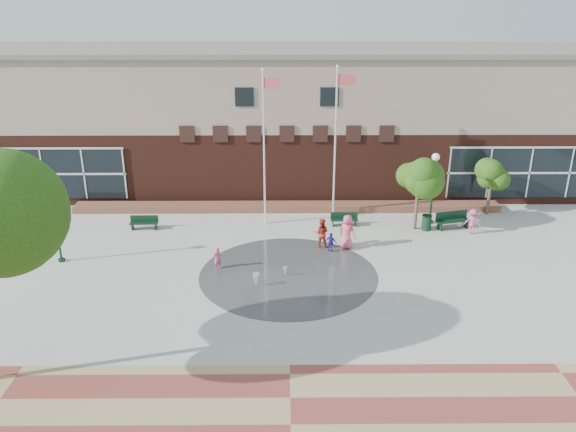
{
  "coord_description": "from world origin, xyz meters",
  "views": [
    {
      "loc": [
        -0.18,
        -20.7,
        12.29
      ],
      "look_at": [
        0.0,
        4.0,
        2.6
      ],
      "focal_mm": 35.0,
      "sensor_mm": 36.0,
      "label": 1
    }
  ],
  "objects_px": {
    "flagpole_left": "(265,141)",
    "child_splash": "(217,258)",
    "bench_left": "(144,225)",
    "flagpole_right": "(336,135)",
    "trash_can": "(427,223)"
  },
  "relations": [
    {
      "from": "flagpole_right",
      "to": "child_splash",
      "type": "relative_size",
      "value": 7.85
    },
    {
      "from": "bench_left",
      "to": "child_splash",
      "type": "distance_m",
      "value": 6.81
    },
    {
      "from": "flagpole_left",
      "to": "bench_left",
      "type": "bearing_deg",
      "value": -164.35
    },
    {
      "from": "flagpole_left",
      "to": "trash_can",
      "type": "relative_size",
      "value": 9.72
    },
    {
      "from": "flagpole_right",
      "to": "trash_can",
      "type": "relative_size",
      "value": 9.77
    },
    {
      "from": "flagpole_left",
      "to": "child_splash",
      "type": "distance_m",
      "value": 7.52
    },
    {
      "from": "flagpole_left",
      "to": "bench_left",
      "type": "distance_m",
      "value": 8.32
    },
    {
      "from": "bench_left",
      "to": "child_splash",
      "type": "xyz_separation_m",
      "value": [
        4.68,
        -4.93,
        0.31
      ]
    },
    {
      "from": "child_splash",
      "to": "flagpole_left",
      "type": "bearing_deg",
      "value": -153.07
    },
    {
      "from": "trash_can",
      "to": "child_splash",
      "type": "height_order",
      "value": "child_splash"
    },
    {
      "from": "flagpole_left",
      "to": "bench_left",
      "type": "height_order",
      "value": "flagpole_left"
    },
    {
      "from": "trash_can",
      "to": "child_splash",
      "type": "distance_m",
      "value": 12.17
    },
    {
      "from": "trash_can",
      "to": "child_splash",
      "type": "bearing_deg",
      "value": -157.27
    },
    {
      "from": "child_splash",
      "to": "bench_left",
      "type": "bearing_deg",
      "value": -88.84
    },
    {
      "from": "flagpole_left",
      "to": "child_splash",
      "type": "xyz_separation_m",
      "value": [
        -2.18,
        -5.74,
        -4.34
      ]
    }
  ]
}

